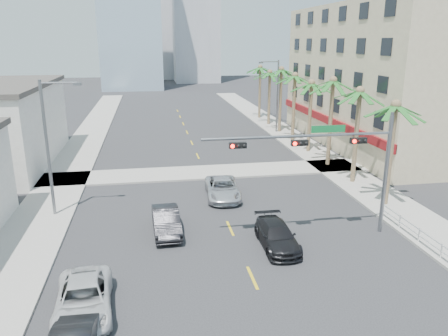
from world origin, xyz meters
The scene contains 22 objects.
ground centered at (0.00, 0.00, 0.00)m, with size 260.00×260.00×0.00m, color #262628.
sidewalk_right centered at (12.00, 20.00, 0.07)m, with size 4.00×120.00×0.15m, color gray.
sidewalk_left centered at (-12.00, 20.00, 0.07)m, with size 4.00×120.00×0.15m, color gray.
sidewalk_cross centered at (0.00, 22.00, 0.07)m, with size 80.00×4.00×0.15m, color gray.
building_right centered at (21.99, 30.00, 7.50)m, with size 15.25×28.00×15.00m.
tower_far_center centered at (-3.00, 125.00, 21.00)m, with size 16.00×16.00×42.00m, color #ADADB2.
traffic_signal_mast centered at (5.78, 7.95, 5.06)m, with size 11.12×0.54×7.20m.
palm_tree_0 centered at (11.60, 12.00, 7.08)m, with size 4.80×4.80×7.80m.
palm_tree_1 centered at (11.60, 17.20, 7.43)m, with size 4.80×4.80×8.16m.
palm_tree_2 centered at (11.60, 22.40, 7.78)m, with size 4.80×4.80×8.52m.
palm_tree_3 centered at (11.60, 27.60, 7.08)m, with size 4.80×4.80×7.80m.
palm_tree_4 centered at (11.60, 32.80, 7.43)m, with size 4.80×4.80×8.16m.
palm_tree_5 centered at (11.60, 38.00, 7.78)m, with size 4.80×4.80×8.52m.
palm_tree_6 centered at (11.60, 43.20, 7.08)m, with size 4.80×4.80×7.80m.
palm_tree_7 centered at (11.60, 48.40, 7.43)m, with size 4.80×4.80×8.16m.
streetlight_left centered at (-11.00, 14.00, 5.06)m, with size 2.55×0.25×9.00m.
streetlight_right centered at (11.00, 38.00, 5.06)m, with size 2.55×0.25×9.00m.
guardrail centered at (10.30, 6.00, 0.67)m, with size 0.08×8.08×1.00m.
car_parked_far centered at (-7.80, 2.38, 0.70)m, with size 2.33×5.06×1.41m, color silver.
car_lane_left centered at (-3.95, 10.09, 0.74)m, with size 1.57×4.52×1.49m, color black.
car_lane_center centered at (0.47, 15.59, 0.72)m, with size 2.38×5.17×1.44m, color silver.
car_lane_right centered at (2.16, 7.11, 0.67)m, with size 1.89×4.65×1.35m, color black.
Camera 1 is at (-4.66, -14.70, 11.34)m, focal length 35.00 mm.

